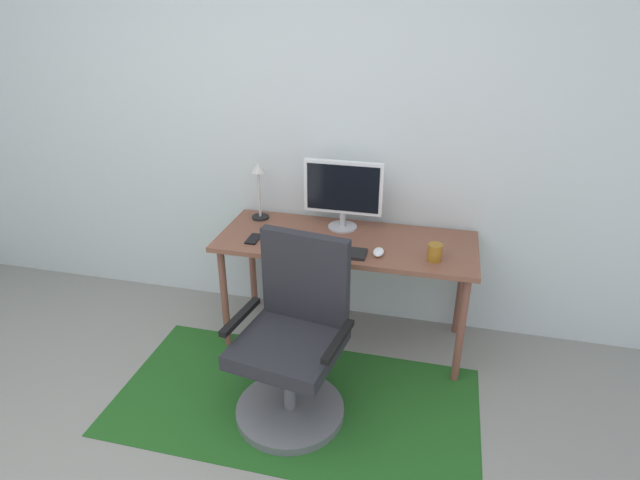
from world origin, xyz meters
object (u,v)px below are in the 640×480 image
Objects in this scene: desk at (346,250)px; keyboard at (328,251)px; desk_lamp at (259,183)px; office_chair at (293,350)px; monitor at (343,190)px; computer_mouse at (378,252)px; coffee_cup at (435,252)px; cell_phone at (254,239)px.

keyboard is at bearing -108.91° from desk.
desk_lamp is (-0.54, 0.37, 0.23)m from keyboard.
desk is at bearing 87.75° from office_chair.
monitor is 1.12× the size of keyboard.
monitor is (-0.06, 0.16, 0.32)m from desk.
coffee_cup is at bearing 1.43° from computer_mouse.
computer_mouse is 0.28× the size of desk_lamp.
monitor reaches higher than coffee_cup.
desk_lamp reaches higher than coffee_cup.
coffee_cup is 1.19m from desk_lamp.
monitor is 0.55m from desk_lamp.
monitor is 0.61m from cell_phone.
monitor reaches higher than office_chair.
keyboard is 0.47m from cell_phone.
coffee_cup is at bearing -1.07° from cell_phone.
desk is 0.74m from office_chair.
desk is 0.56m from cell_phone.
monitor is 1.03m from office_chair.
keyboard is 1.15× the size of desk_lamp.
desk_lamp is 0.38× the size of office_chair.
desk is at bearing 144.03° from computer_mouse.
cell_phone is (-0.48, -0.30, -0.24)m from monitor.
computer_mouse is 0.11× the size of office_chair.
desk is 0.71m from desk_lamp.
coffee_cup is at bearing -28.23° from monitor.
coffee_cup is (0.52, -0.15, 0.12)m from desk.
office_chair reaches higher than cell_phone.
monitor is 0.49× the size of office_chair.
keyboard is (-0.07, -0.19, 0.08)m from desk.
desk is 0.22m from keyboard.
desk is 3.56× the size of keyboard.
coffee_cup reaches higher than cell_phone.
computer_mouse is at bearing 65.47° from office_chair.
coffee_cup is 0.10× the size of office_chair.
desk_lamp reaches higher than cell_phone.
keyboard is 4.42× the size of coffee_cup.
monitor reaches higher than computer_mouse.
computer_mouse is at bearing -22.49° from desk_lamp.
keyboard is 3.07× the size of cell_phone.
coffee_cup is (0.31, 0.01, 0.03)m from computer_mouse.
coffee_cup is (0.59, 0.04, 0.04)m from keyboard.
monitor is 0.68m from coffee_cup.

